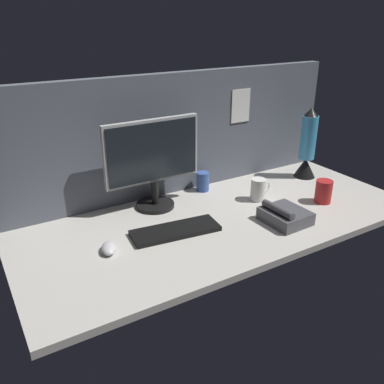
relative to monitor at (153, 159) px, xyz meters
The scene contains 10 objects.
ground_plane 40.87cm from the monitor, 50.99° to the right, with size 180.00×80.00×3.00cm, color beige.
cubicle_wall_back 24.64cm from the monitor, 31.19° to the left, with size 180.00×5.50×59.20cm.
monitor is the anchor object (origin of this frame).
keyboard 35.77cm from the monitor, 98.11° to the right, with size 37.00×13.00×2.00cm, color black.
mouse 48.26cm from the monitor, 140.27° to the right, with size 5.60×9.60×3.40cm, color silver.
mug_red_plastic 83.15cm from the monitor, 27.59° to the right, with size 7.96×7.96×11.11cm.
mug_ceramic_white 53.75cm from the monitor, 22.61° to the right, with size 10.99×7.29×10.95cm.
mug_ceramic_blue 35.23cm from the monitor, ahead, with size 6.51×6.51×9.92cm.
lava_lamp 89.83cm from the monitor, ahead, with size 11.81×11.81×38.65cm.
desk_phone 63.73cm from the monitor, 46.44° to the right, with size 17.63×19.56×8.80cm.
Camera 1 is at (-95.56, -134.71, 84.43)cm, focal length 38.34 mm.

